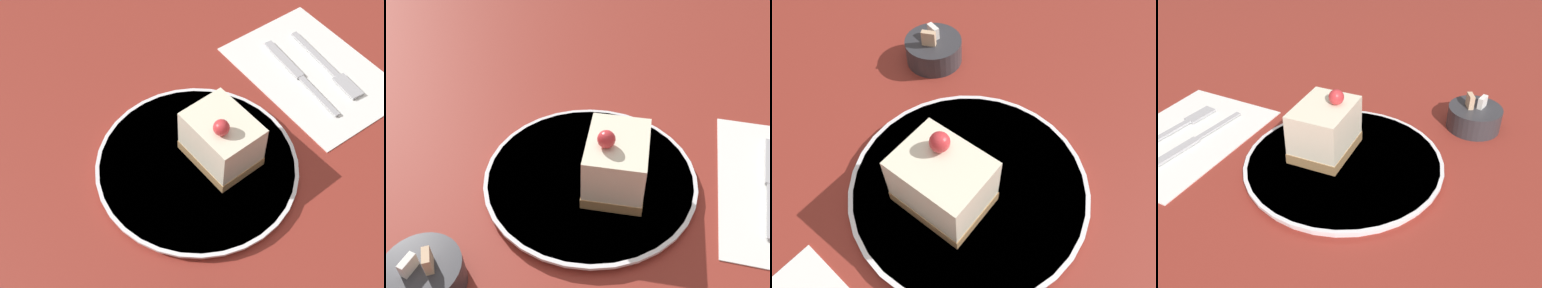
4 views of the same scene
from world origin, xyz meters
The scene contains 4 objects.
ground_plane centered at (0.00, 0.00, 0.00)m, with size 4.00×4.00×0.00m, color maroon.
plate centered at (0.00, 0.00, 0.01)m, with size 0.28×0.28×0.01m.
cake_slice centered at (-0.03, 0.02, 0.05)m, with size 0.09×0.11×0.10m.
sugar_bowl centered at (0.17, 0.16, 0.02)m, with size 0.08×0.08×0.06m.
Camera 2 is at (0.01, 0.39, 0.42)m, focal length 40.00 mm.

